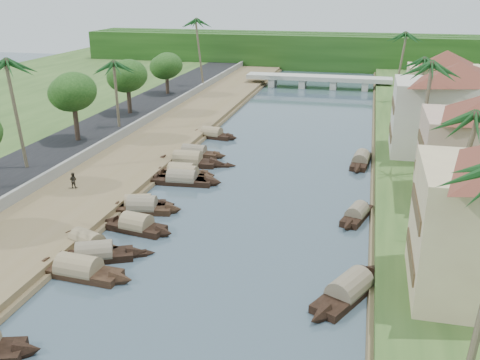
# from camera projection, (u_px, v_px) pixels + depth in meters

# --- Properties ---
(ground) EXTENTS (220.00, 220.00, 0.00)m
(ground) POSITION_uv_depth(u_px,v_px,m) (219.00, 262.00, 38.93)
(ground) COLOR #394A56
(ground) RESTS_ON ground
(left_bank) EXTENTS (10.00, 180.00, 0.80)m
(left_bank) POSITION_uv_depth(u_px,v_px,m) (131.00, 159.00, 60.57)
(left_bank) COLOR brown
(left_bank) RESTS_ON ground
(right_bank) EXTENTS (16.00, 180.00, 1.20)m
(right_bank) POSITION_uv_depth(u_px,v_px,m) (458.00, 182.00, 52.83)
(right_bank) COLOR #2D4B1E
(right_bank) RESTS_ON ground
(road) EXTENTS (8.00, 180.00, 1.40)m
(road) POSITION_uv_depth(u_px,v_px,m) (63.00, 152.00, 62.34)
(road) COLOR black
(road) RESTS_ON ground
(retaining_wall) EXTENTS (0.40, 180.00, 1.10)m
(retaining_wall) POSITION_uv_depth(u_px,v_px,m) (96.00, 149.00, 61.17)
(retaining_wall) COLOR slate
(retaining_wall) RESTS_ON left_bank
(treeline) EXTENTS (120.00, 14.00, 8.00)m
(treeline) POSITION_uv_depth(u_px,v_px,m) (330.00, 51.00, 128.91)
(treeline) COLOR #17390F
(treeline) RESTS_ON ground
(bridge) EXTENTS (28.00, 4.00, 2.40)m
(bridge) POSITION_uv_depth(u_px,v_px,m) (318.00, 79.00, 104.11)
(bridge) COLOR #ABADA1
(bridge) RESTS_ON ground
(building_far) EXTENTS (15.59, 15.59, 10.20)m
(building_far) POSITION_uv_depth(u_px,v_px,m) (455.00, 108.00, 58.16)
(building_far) COLOR beige
(building_far) RESTS_ON right_bank
(building_distant) EXTENTS (12.62, 12.62, 9.20)m
(building_distant) POSITION_uv_depth(u_px,v_px,m) (443.00, 82.00, 76.38)
(building_distant) COLOR #CFBE8B
(building_distant) RESTS_ON right_bank
(sampan_2) EXTENTS (8.61, 2.34, 2.24)m
(sampan_2) POSITION_uv_depth(u_px,v_px,m) (79.00, 270.00, 36.93)
(sampan_2) COLOR black
(sampan_2) RESTS_ON ground
(sampan_3) EXTENTS (7.66, 4.62, 2.09)m
(sampan_3) POSITION_uv_depth(u_px,v_px,m) (95.00, 255.00, 39.02)
(sampan_3) COLOR black
(sampan_3) RESTS_ON ground
(sampan_4) EXTENTS (7.23, 4.16, 2.06)m
(sampan_4) POSITION_uv_depth(u_px,v_px,m) (87.00, 243.00, 40.76)
(sampan_4) COLOR black
(sampan_4) RESTS_ON ground
(sampan_5) EXTENTS (6.99, 2.78, 2.19)m
(sampan_5) POSITION_uv_depth(u_px,v_px,m) (137.00, 226.00, 43.71)
(sampan_5) COLOR black
(sampan_5) RESTS_ON ground
(sampan_6) EXTENTS (7.44, 2.92, 2.18)m
(sampan_6) POSITION_uv_depth(u_px,v_px,m) (142.00, 208.00, 47.33)
(sampan_6) COLOR black
(sampan_6) RESTS_ON ground
(sampan_7) EXTENTS (6.91, 3.38, 1.87)m
(sampan_7) POSITION_uv_depth(u_px,v_px,m) (138.00, 204.00, 48.05)
(sampan_7) COLOR black
(sampan_7) RESTS_ON ground
(sampan_8) EXTENTS (8.15, 2.47, 2.46)m
(sampan_8) POSITION_uv_depth(u_px,v_px,m) (184.00, 177.00, 54.92)
(sampan_8) COLOR black
(sampan_8) RESTS_ON ground
(sampan_9) EXTENTS (8.57, 2.25, 2.15)m
(sampan_9) POSITION_uv_depth(u_px,v_px,m) (182.00, 180.00, 54.10)
(sampan_9) COLOR black
(sampan_9) RESTS_ON ground
(sampan_10) EXTENTS (7.65, 2.02, 2.11)m
(sampan_10) POSITION_uv_depth(u_px,v_px,m) (181.00, 173.00, 56.21)
(sampan_10) COLOR black
(sampan_10) RESTS_ON ground
(sampan_11) EXTENTS (8.94, 2.57, 2.49)m
(sampan_11) POSITION_uv_depth(u_px,v_px,m) (188.00, 161.00, 59.72)
(sampan_11) COLOR black
(sampan_11) RESTS_ON ground
(sampan_12) EXTENTS (8.16, 1.84, 1.97)m
(sampan_12) POSITION_uv_depth(u_px,v_px,m) (194.00, 153.00, 62.86)
(sampan_12) COLOR black
(sampan_12) RESTS_ON ground
(sampan_13) EXTENTS (7.74, 2.94, 2.09)m
(sampan_13) POSITION_uv_depth(u_px,v_px,m) (212.00, 135.00, 70.52)
(sampan_13) COLOR black
(sampan_13) RESTS_ON ground
(sampan_14) EXTENTS (5.70, 9.05, 2.24)m
(sampan_14) POSITION_uv_depth(u_px,v_px,m) (349.00, 290.00, 34.51)
(sampan_14) COLOR black
(sampan_14) RESTS_ON ground
(sampan_15) EXTENTS (3.12, 6.76, 1.84)m
(sampan_15) POSITION_uv_depth(u_px,v_px,m) (357.00, 214.00, 45.96)
(sampan_15) COLOR black
(sampan_15) RESTS_ON ground
(sampan_16) EXTENTS (2.39, 8.45, 2.06)m
(sampan_16) POSITION_uv_depth(u_px,v_px,m) (361.00, 160.00, 60.11)
(sampan_16) COLOR black
(sampan_16) RESTS_ON ground
(canoe_1) EXTENTS (4.56, 2.82, 0.76)m
(canoe_1) POSITION_uv_depth(u_px,v_px,m) (124.00, 256.00, 39.55)
(canoe_1) COLOR black
(canoe_1) RESTS_ON ground
(canoe_2) EXTENTS (6.05, 2.32, 0.87)m
(canoe_2) POSITION_uv_depth(u_px,v_px,m) (209.00, 166.00, 59.29)
(canoe_2) COLOR black
(canoe_2) RESTS_ON ground
(palm_1) EXTENTS (3.20, 3.20, 11.07)m
(palm_1) POSITION_uv_depth(u_px,v_px,m) (463.00, 117.00, 36.38)
(palm_1) COLOR #74664D
(palm_1) RESTS_ON ground
(palm_2) EXTENTS (3.20, 3.20, 12.46)m
(palm_2) POSITION_uv_depth(u_px,v_px,m) (430.00, 66.00, 49.91)
(palm_2) COLOR #74664D
(palm_2) RESTS_ON ground
(palm_3) EXTENTS (3.20, 3.20, 10.60)m
(palm_3) POSITION_uv_depth(u_px,v_px,m) (423.00, 60.00, 67.36)
(palm_3) COLOR #74664D
(palm_3) RESTS_ON ground
(palm_5) EXTENTS (3.20, 3.20, 12.28)m
(palm_5) POSITION_uv_depth(u_px,v_px,m) (11.00, 64.00, 51.25)
(palm_5) COLOR #74664D
(palm_5) RESTS_ON ground
(palm_6) EXTENTS (3.20, 3.20, 9.90)m
(palm_6) POSITION_uv_depth(u_px,v_px,m) (114.00, 64.00, 67.68)
(palm_6) COLOR #74664D
(palm_6) RESTS_ON ground
(palm_7) EXTENTS (3.20, 3.20, 12.25)m
(palm_7) POSITION_uv_depth(u_px,v_px,m) (401.00, 35.00, 83.51)
(palm_7) COLOR #74664D
(palm_7) RESTS_ON ground
(palm_8) EXTENTS (3.20, 3.20, 13.34)m
(palm_8) POSITION_uv_depth(u_px,v_px,m) (200.00, 21.00, 95.34)
(palm_8) COLOR #74664D
(palm_8) RESTS_ON ground
(tree_3) EXTENTS (5.23, 5.23, 7.97)m
(tree_3) POSITION_uv_depth(u_px,v_px,m) (73.00, 93.00, 62.49)
(tree_3) COLOR #413025
(tree_3) RESTS_ON ground
(tree_4) EXTENTS (5.30, 5.30, 7.56)m
(tree_4) POSITION_uv_depth(u_px,v_px,m) (127.00, 77.00, 76.26)
(tree_4) COLOR #413025
(tree_4) RESTS_ON ground
(tree_5) EXTENTS (5.03, 5.03, 6.75)m
(tree_5) POSITION_uv_depth(u_px,v_px,m) (166.00, 66.00, 90.55)
(tree_5) COLOR #413025
(tree_5) RESTS_ON ground
(person_far) EXTENTS (0.76, 0.60, 1.53)m
(person_far) POSITION_uv_depth(u_px,v_px,m) (73.00, 180.00, 50.64)
(person_far) COLOR #2D281F
(person_far) RESTS_ON left_bank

